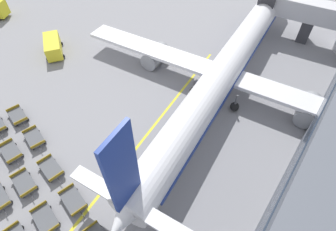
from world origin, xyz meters
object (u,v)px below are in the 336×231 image
Objects in this scene: baggage_dolly_row_mid_b_col_b at (34,138)px; baggage_dolly_row_mid_a_col_d at (45,219)px; airplane at (228,66)px; baggage_dolly_row_mid_b_col_c at (51,169)px; baggage_dolly_row_mid_a_col_c at (24,183)px; baggage_dolly_row_mid_b_col_d at (73,200)px; baggage_dolly_row_mid_b_col_a at (18,116)px; service_van at (53,46)px; baggage_dolly_row_mid_a_col_b at (11,152)px.

baggage_dolly_row_mid_a_col_d is at bearing -28.92° from baggage_dolly_row_mid_b_col_b.
baggage_dolly_row_mid_b_col_c is (-7.28, -21.45, -2.57)m from airplane.
baggage_dolly_row_mid_b_col_b is (-3.80, 3.67, 0.00)m from baggage_dolly_row_mid_a_col_c.
baggage_dolly_row_mid_b_col_b and baggage_dolly_row_mid_b_col_d have the same top height.
baggage_dolly_row_mid_a_col_c and baggage_dolly_row_mid_b_col_d have the same top height.
baggage_dolly_row_mid_b_col_a is at bearing 157.17° from baggage_dolly_row_mid_a_col_d.
baggage_dolly_row_mid_a_col_c is 9.18m from baggage_dolly_row_mid_b_col_a.
baggage_dolly_row_mid_a_col_c is at bearing -161.44° from baggage_dolly_row_mid_b_col_d.
service_van is 1.59× the size of baggage_dolly_row_mid_b_col_b.
airplane is at bearing 71.25° from baggage_dolly_row_mid_b_col_c.
baggage_dolly_row_mid_a_col_c and baggage_dolly_row_mid_b_col_a have the same top height.
service_van is 20.43m from baggage_dolly_row_mid_b_col_c.
baggage_dolly_row_mid_b_col_a is 4.33m from baggage_dolly_row_mid_b_col_b.
baggage_dolly_row_mid_b_col_b is at bearing 80.85° from baggage_dolly_row_mid_a_col_b.
baggage_dolly_row_mid_b_col_d is (4.96, 1.67, 0.00)m from baggage_dolly_row_mid_a_col_c.
baggage_dolly_row_mid_a_col_d and baggage_dolly_row_mid_b_col_a have the same top height.
baggage_dolly_row_mid_a_col_c is 1.00× the size of baggage_dolly_row_mid_b_col_a.
baggage_dolly_row_mid_b_col_b is at bearing -120.20° from airplane.
service_van is 1.59× the size of baggage_dolly_row_mid_b_col_c.
airplane is 25.10m from service_van.
baggage_dolly_row_mid_b_col_d is at bearing -12.90° from baggage_dolly_row_mid_b_col_b.
baggage_dolly_row_mid_a_col_c is 1.00× the size of baggage_dolly_row_mid_b_col_b.
baggage_dolly_row_mid_a_col_d is 1.00× the size of baggage_dolly_row_mid_b_col_b.
service_van reaches higher than baggage_dolly_row_mid_a_col_b.
airplane is 13.53× the size of baggage_dolly_row_mid_a_col_c.
baggage_dolly_row_mid_b_col_b is 4.66m from baggage_dolly_row_mid_b_col_c.
baggage_dolly_row_mid_a_col_b and baggage_dolly_row_mid_a_col_c have the same top height.
baggage_dolly_row_mid_b_col_a is 1.00× the size of baggage_dolly_row_mid_b_col_b.
baggage_dolly_row_mid_a_col_d is 13.50m from baggage_dolly_row_mid_b_col_a.
airplane is at bearing 50.57° from baggage_dolly_row_mid_b_col_a.
baggage_dolly_row_mid_b_col_d is (13.02, -2.73, 0.00)m from baggage_dolly_row_mid_b_col_a.
baggage_dolly_row_mid_a_col_d is 2.58m from baggage_dolly_row_mid_b_col_d.
airplane is at bearing 82.27° from baggage_dolly_row_mid_b_col_d.
service_van reaches higher than baggage_dolly_row_mid_b_col_b.
baggage_dolly_row_mid_a_col_b is 4.36m from baggage_dolly_row_mid_a_col_c.
baggage_dolly_row_mid_a_col_b and baggage_dolly_row_mid_a_col_d have the same top height.
baggage_dolly_row_mid_a_col_c and baggage_dolly_row_mid_b_col_b have the same top height.
baggage_dolly_row_mid_a_col_c is at bearing -15.79° from baggage_dolly_row_mid_a_col_b.
baggage_dolly_row_mid_a_col_b is 5.06m from baggage_dolly_row_mid_b_col_c.
baggage_dolly_row_mid_b_col_c is (4.89, 1.27, 0.00)m from baggage_dolly_row_mid_a_col_b.
baggage_dolly_row_mid_a_col_b and baggage_dolly_row_mid_b_col_a have the same top height.
service_van is 1.59× the size of baggage_dolly_row_mid_a_col_d.
service_van is at bearing 135.71° from baggage_dolly_row_mid_b_col_b.
service_van reaches higher than baggage_dolly_row_mid_a_col_c.
baggage_dolly_row_mid_a_col_b is at bearing -118.19° from airplane.
baggage_dolly_row_mid_b_col_b is (4.27, -0.72, 0.00)m from baggage_dolly_row_mid_b_col_a.
baggage_dolly_row_mid_b_col_a is at bearing 167.53° from baggage_dolly_row_mid_b_col_c.
baggage_dolly_row_mid_a_col_c is at bearing 169.06° from baggage_dolly_row_mid_a_col_d.
airplane is at bearing 71.54° from baggage_dolly_row_mid_a_col_c.
baggage_dolly_row_mid_b_col_c is at bearing 169.49° from baggage_dolly_row_mid_b_col_d.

